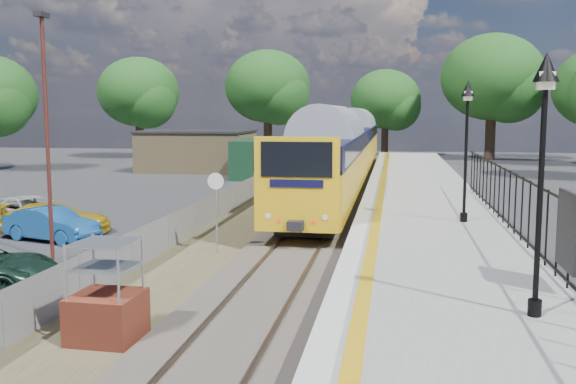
% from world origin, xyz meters
% --- Properties ---
extents(ground, '(120.00, 120.00, 0.00)m').
position_xyz_m(ground, '(0.00, 0.00, 0.00)').
color(ground, '#2D2D30').
rests_on(ground, ground).
extents(track_bed, '(5.90, 80.00, 0.29)m').
position_xyz_m(track_bed, '(-0.47, 9.67, 0.09)').
color(track_bed, '#473F38').
rests_on(track_bed, ground).
extents(platform, '(5.00, 70.00, 0.90)m').
position_xyz_m(platform, '(4.20, 8.00, 0.45)').
color(platform, gray).
rests_on(platform, ground).
extents(platform_edge, '(0.90, 70.00, 0.01)m').
position_xyz_m(platform_edge, '(2.14, 8.00, 0.90)').
color(platform_edge, silver).
rests_on(platform_edge, platform).
extents(victorian_lamp_south, '(0.44, 0.44, 4.60)m').
position_xyz_m(victorian_lamp_south, '(5.50, -4.00, 4.30)').
color(victorian_lamp_south, black).
rests_on(victorian_lamp_south, platform).
extents(victorian_lamp_north, '(0.44, 0.44, 4.60)m').
position_xyz_m(victorian_lamp_north, '(5.30, 6.00, 4.30)').
color(victorian_lamp_north, black).
rests_on(victorian_lamp_north, platform).
extents(palisade_fence, '(0.12, 26.00, 2.00)m').
position_xyz_m(palisade_fence, '(6.55, 2.24, 1.84)').
color(palisade_fence, black).
rests_on(palisade_fence, platform).
extents(wire_fence, '(0.06, 52.00, 1.20)m').
position_xyz_m(wire_fence, '(-4.20, 12.00, 0.60)').
color(wire_fence, '#999EA3').
rests_on(wire_fence, ground).
extents(outbuilding, '(10.80, 10.10, 3.12)m').
position_xyz_m(outbuilding, '(-10.91, 31.21, 1.52)').
color(outbuilding, '#988256').
rests_on(outbuilding, ground).
extents(tree_line, '(56.80, 43.80, 11.88)m').
position_xyz_m(tree_line, '(1.40, 42.00, 6.61)').
color(tree_line, '#332319').
rests_on(tree_line, ground).
extents(train, '(2.82, 40.83, 3.51)m').
position_xyz_m(train, '(0.00, 24.52, 2.34)').
color(train, gold).
rests_on(train, ground).
extents(brick_plinth, '(1.31, 1.31, 2.05)m').
position_xyz_m(brick_plinth, '(-2.50, -4.18, 0.98)').
color(brick_plinth, '#963926').
rests_on(brick_plinth, ground).
extents(speed_sign, '(0.53, 0.11, 2.62)m').
position_xyz_m(speed_sign, '(-2.50, 3.69, 1.76)').
color(speed_sign, '#999EA3').
rests_on(speed_sign, ground).
extents(carpark_lamp, '(0.25, 0.50, 7.40)m').
position_xyz_m(carpark_lamp, '(-7.26, 2.19, 4.20)').
color(carpark_lamp, '#52221B').
rests_on(carpark_lamp, ground).
extents(car_blue, '(3.79, 2.21, 1.18)m').
position_xyz_m(car_blue, '(-8.84, 4.95, 0.59)').
color(car_blue, '#174C8B').
rests_on(car_blue, ground).
extents(car_yellow, '(4.30, 2.92, 1.16)m').
position_xyz_m(car_yellow, '(-9.37, 6.13, 0.58)').
color(car_yellow, gold).
rests_on(car_yellow, ground).
extents(car_white, '(4.84, 3.82, 1.22)m').
position_xyz_m(car_white, '(-11.03, 7.22, 0.61)').
color(car_white, silver).
rests_on(car_white, ground).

